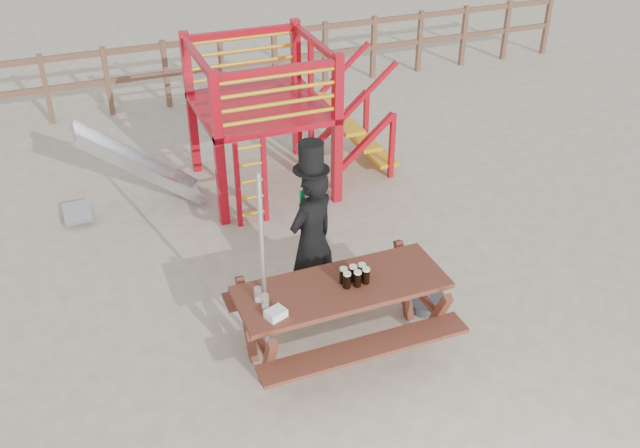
{
  "coord_description": "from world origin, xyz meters",
  "views": [
    {
      "loc": [
        -2.34,
        -5.11,
        4.99
      ],
      "look_at": [
        -0.03,
        0.8,
        1.01
      ],
      "focal_mm": 40.0,
      "sensor_mm": 36.0,
      "label": 1
    }
  ],
  "objects": [
    {
      "name": "empty_glasses",
      "position": [
        -0.93,
        -0.02,
        0.87
      ],
      "size": [
        0.11,
        0.2,
        0.15
      ],
      "color": "silver",
      "rests_on": "picnic_table"
    },
    {
      "name": "metal_pole",
      "position": [
        -0.85,
        0.16,
        1.04
      ],
      "size": [
        0.05,
        0.05,
        2.09
      ],
      "primitive_type": "cylinder",
      "color": "#B2B2B7",
      "rests_on": "ground"
    },
    {
      "name": "man_with_hat",
      "position": [
        -0.13,
        0.79,
        0.88
      ],
      "size": [
        0.72,
        0.62,
        1.97
      ],
      "rotation": [
        0.0,
        0.0,
        3.57
      ],
      "color": "black",
      "rests_on": "ground"
    },
    {
      "name": "paper_bag",
      "position": [
        -0.87,
        -0.25,
        0.85
      ],
      "size": [
        0.22,
        0.2,
        0.08
      ],
      "primitive_type": "cube",
      "rotation": [
        0.0,
        0.0,
        0.37
      ],
      "color": "white",
      "rests_on": "picnic_table"
    },
    {
      "name": "playground_fort",
      "position": [
        0.12,
        3.58,
        1.07
      ],
      "size": [
        4.71,
        1.84,
        2.1
      ],
      "color": "#AF0B19",
      "rests_on": "ground"
    },
    {
      "name": "stout_pints",
      "position": [
        0.01,
        -0.03,
        0.89
      ],
      "size": [
        0.28,
        0.18,
        0.17
      ],
      "color": "black",
      "rests_on": "picnic_table"
    },
    {
      "name": "picnic_table",
      "position": [
        -0.12,
        -0.02,
        0.51
      ],
      "size": [
        2.09,
        1.45,
        0.81
      ],
      "rotation": [
        0.0,
        0.0,
        0.01
      ],
      "color": "maroon",
      "rests_on": "ground"
    },
    {
      "name": "ground",
      "position": [
        0.0,
        0.0,
        0.0
      ],
      "size": [
        60.0,
        60.0,
        0.0
      ],
      "primitive_type": "plane",
      "color": "beige",
      "rests_on": "ground"
    },
    {
      "name": "back_fence",
      "position": [
        0.0,
        7.0,
        0.74
      ],
      "size": [
        15.09,
        0.09,
        1.2
      ],
      "color": "brown",
      "rests_on": "ground"
    },
    {
      "name": "parasol_base",
      "position": [
        1.04,
        0.27,
        0.05
      ],
      "size": [
        0.45,
        0.45,
        0.19
      ],
      "color": "#35363A",
      "rests_on": "ground"
    }
  ]
}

